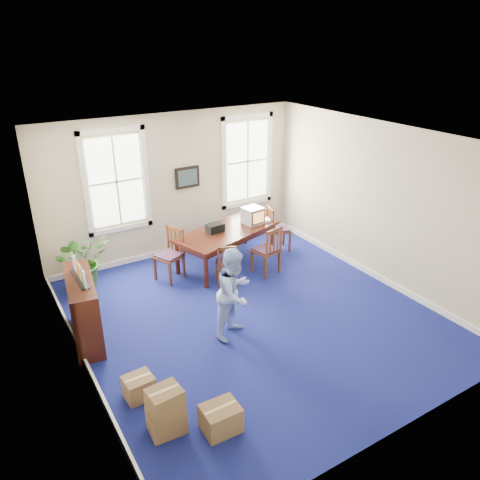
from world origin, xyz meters
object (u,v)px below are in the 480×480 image
credenza (83,309)px  potted_plant (82,261)px  crt_tv (253,215)px  conference_table (227,247)px  man (235,293)px  cardboard_boxes (175,400)px  chair_near_left (226,263)px

credenza → potted_plant: potted_plant is taller
potted_plant → crt_tv: bearing=-7.9°
conference_table → crt_tv: bearing=-12.1°
potted_plant → man: bearing=-58.8°
credenza → potted_plant: bearing=84.9°
credenza → cardboard_boxes: size_ratio=1.20×
cardboard_boxes → man: bearing=37.8°
crt_tv → cardboard_boxes: crt_tv is taller
chair_near_left → potted_plant: potted_plant is taller
chair_near_left → credenza: size_ratio=0.63×
credenza → cardboard_boxes: credenza is taller
conference_table → cardboard_boxes: (-2.89, -3.67, -0.05)m
crt_tv → man: 3.09m
chair_near_left → man: 1.76m
crt_tv → potted_plant: size_ratio=0.37×
potted_plant → cardboard_boxes: bearing=-88.7°
conference_table → chair_near_left: bearing=-137.5°
potted_plant → cardboard_boxes: 4.25m
chair_near_left → man: bearing=86.5°
cardboard_boxes → chair_near_left: bearing=50.0°
man → conference_table: bearing=36.2°
crt_tv → cardboard_boxes: 5.21m
conference_table → crt_tv: crt_tv is taller
crt_tv → potted_plant: 3.74m
crt_tv → man: (-1.91, -2.42, -0.19)m
chair_near_left → cardboard_boxes: (-2.41, -2.87, -0.11)m
cardboard_boxes → credenza: bearing=101.8°
chair_near_left → conference_table: bearing=-99.4°
crt_tv → credenza: size_ratio=0.30×
credenza → cardboard_boxes: (0.52, -2.48, -0.23)m
conference_table → potted_plant: potted_plant is taller
conference_table → credenza: 3.62m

